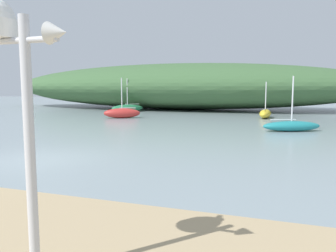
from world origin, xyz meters
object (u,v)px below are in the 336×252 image
Objects in this scene: sailboat_west_reach at (291,126)px; sailboat_near_shore at (122,113)px; sailboat_centre_water at (265,114)px; mast_structure at (3,46)px; sailboat_outer_mooring at (127,108)px.

sailboat_near_shore is at bearing 161.66° from sailboat_west_reach.
sailboat_centre_water is at bearing 18.86° from sailboat_near_shore.
sailboat_west_reach is (1.79, -7.82, -0.05)m from sailboat_centre_water.
mast_structure is 17.40m from sailboat_west_reach.
sailboat_near_shore is 0.96× the size of sailboat_outer_mooring.
sailboat_centre_water is (1.75, 24.65, -2.58)m from mast_structure.
sailboat_outer_mooring reaches higher than sailboat_centre_water.
sailboat_west_reach is at bearing 78.13° from mast_structure.
sailboat_west_reach is 1.02× the size of sailboat_outer_mooring.
sailboat_near_shore is 13.20m from sailboat_west_reach.
sailboat_near_shore reaches higher than sailboat_west_reach.
sailboat_outer_mooring is at bearing 145.58° from sailboat_west_reach.
sailboat_outer_mooring is (-14.97, 10.26, 0.07)m from sailboat_west_reach.
sailboat_outer_mooring is at bearing 169.54° from sailboat_centre_water.
sailboat_near_shore is 0.94× the size of sailboat_west_reach.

